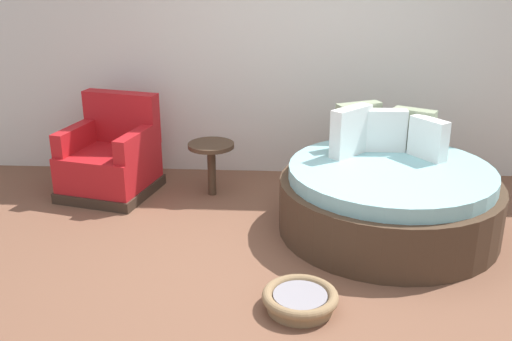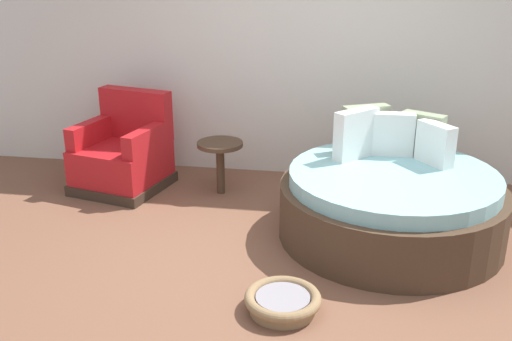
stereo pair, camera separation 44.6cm
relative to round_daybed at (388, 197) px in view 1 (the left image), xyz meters
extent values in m
cube|color=brown|center=(-0.86, -0.70, -0.31)|extent=(8.00, 8.00, 0.02)
cube|color=silver|center=(-0.86, 1.41, 1.23)|extent=(8.00, 0.12, 3.05)
cylinder|color=#473323|center=(0.00, -0.02, -0.07)|extent=(1.83, 1.83, 0.45)
cylinder|color=#8CC6CC|center=(0.00, -0.02, 0.21)|extent=(1.68, 1.68, 0.12)
cube|color=white|center=(0.34, 0.23, 0.44)|extent=(0.30, 0.35, 0.34)
cube|color=#93A37F|center=(0.25, 0.46, 0.45)|extent=(0.38, 0.28, 0.37)
cube|color=white|center=(-0.01, 0.41, 0.46)|extent=(0.37, 0.13, 0.37)
cube|color=#93A37F|center=(-0.23, 0.49, 0.47)|extent=(0.42, 0.28, 0.40)
cube|color=white|center=(-0.31, 0.28, 0.48)|extent=(0.38, 0.38, 0.42)
cube|color=#38281E|center=(-2.57, 0.64, -0.25)|extent=(0.96, 0.96, 0.10)
cube|color=red|center=(-2.57, 0.64, -0.03)|extent=(0.92, 0.92, 0.34)
cube|color=red|center=(-2.50, 0.94, 0.39)|extent=(0.78, 0.34, 0.50)
cube|color=red|center=(-2.88, 0.71, 0.25)|extent=(0.28, 0.69, 0.22)
cube|color=red|center=(-2.26, 0.56, 0.25)|extent=(0.28, 0.69, 0.22)
cylinder|color=#8E704C|center=(-0.74, -1.24, -0.27)|extent=(0.44, 0.44, 0.06)
torus|color=#8E704C|center=(-0.74, -1.24, -0.21)|extent=(0.51, 0.51, 0.07)
cylinder|color=gray|center=(-0.74, -1.24, -0.22)|extent=(0.36, 0.36, 0.05)
cylinder|color=#473323|center=(-1.58, 0.68, -0.06)|extent=(0.08, 0.08, 0.48)
cylinder|color=#473323|center=(-1.58, 0.68, 0.20)|extent=(0.44, 0.44, 0.04)
camera|label=1|loc=(-0.84, -4.58, 1.94)|focal=41.25mm
camera|label=2|loc=(-0.39, -4.54, 1.94)|focal=41.25mm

